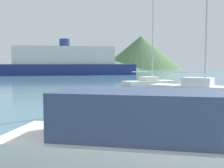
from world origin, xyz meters
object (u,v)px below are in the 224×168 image
object	(u,v)px
motorboat_near	(194,153)
buoy_marker	(101,109)
sailboat_middle	(149,83)
ferry_distant	(65,62)
sailboat_outer	(198,89)

from	to	relation	value
motorboat_near	buoy_marker	distance (m)	6.89
motorboat_near	buoy_marker	world-z (taller)	motorboat_near
sailboat_middle	ferry_distant	distance (m)	32.37
motorboat_near	sailboat_middle	distance (m)	22.08
motorboat_near	sailboat_middle	size ratio (longest dim) A/B	0.95
motorboat_near	sailboat_outer	size ratio (longest dim) A/B	0.69
sailboat_outer	buoy_marker	size ratio (longest dim) A/B	12.92
motorboat_near	sailboat_middle	world-z (taller)	sailboat_middle
motorboat_near	sailboat_outer	distance (m)	14.35
motorboat_near	buoy_marker	size ratio (longest dim) A/B	8.91
motorboat_near	buoy_marker	bearing A→B (deg)	119.07
ferry_distant	motorboat_near	bearing A→B (deg)	-87.52
sailboat_middle	ferry_distant	bearing A→B (deg)	88.35
sailboat_middle	motorboat_near	bearing A→B (deg)	-121.00
sailboat_middle	sailboat_outer	bearing A→B (deg)	-100.68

